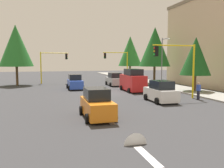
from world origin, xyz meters
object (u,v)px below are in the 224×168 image
(car_orange, at_px, (97,104))
(pedestrian_crossing, at_px, (198,90))
(traffic_signal_far_left, at_px, (117,61))
(delivery_van_red, at_px, (133,81))
(tree_opposite_side, at_px, (16,46))
(street_lamp_curbside, at_px, (163,57))
(car_blue, at_px, (75,82))
(tree_roadside_far, at_px, (130,51))
(tree_roadside_mid, at_px, (155,47))
(tree_roadside_near, at_px, (196,56))
(car_white, at_px, (161,92))
(traffic_signal_far_right, at_px, (53,61))
(traffic_signal_near_left, at_px, (177,60))
(car_silver, at_px, (114,80))

(car_orange, distance_m, pedestrian_crossing, 11.99)
(traffic_signal_far_left, xyz_separation_m, delivery_van_red, (13.24, -2.07, -2.53))
(tree_opposite_side, distance_m, pedestrian_crossing, 26.95)
(car_orange, bearing_deg, street_lamp_curbside, 139.69)
(car_blue, bearing_deg, tree_roadside_far, 135.97)
(traffic_signal_far_left, relative_size, car_orange, 1.33)
(street_lamp_curbside, distance_m, pedestrian_crossing, 11.18)
(delivery_van_red, height_order, pedestrian_crossing, delivery_van_red)
(tree_roadside_mid, bearing_deg, tree_opposite_side, -100.78)
(tree_roadside_near, height_order, car_white, tree_roadside_near)
(tree_roadside_mid, xyz_separation_m, tree_roadside_near, (10.00, 0.50, -1.66))
(car_orange, bearing_deg, tree_roadside_mid, 145.08)
(traffic_signal_far_right, height_order, car_orange, traffic_signal_far_right)
(car_orange, height_order, car_white, same)
(car_blue, relative_size, pedestrian_crossing, 2.32)
(street_lamp_curbside, height_order, tree_roadside_mid, tree_roadside_mid)
(traffic_signal_far_right, relative_size, delivery_van_red, 1.08)
(traffic_signal_near_left, height_order, tree_roadside_far, tree_roadside_far)
(tree_roadside_far, relative_size, tree_roadside_near, 1.30)
(tree_roadside_far, bearing_deg, street_lamp_curbside, -1.19)
(traffic_signal_far_right, relative_size, tree_opposite_side, 0.57)
(traffic_signal_near_left, xyz_separation_m, tree_opposite_side, (-18.00, -16.65, 2.20))
(traffic_signal_far_right, height_order, traffic_signal_far_left, traffic_signal_far_left)
(car_orange, distance_m, car_white, 8.25)
(traffic_signal_far_right, distance_m, pedestrian_crossing, 24.84)
(traffic_signal_far_left, distance_m, tree_roadside_far, 5.85)
(traffic_signal_far_left, distance_m, car_orange, 27.22)
(traffic_signal_far_right, relative_size, tree_roadside_near, 0.79)
(tree_roadside_near, bearing_deg, tree_roadside_far, -177.14)
(car_orange, bearing_deg, car_silver, 160.43)
(tree_roadside_mid, height_order, pedestrian_crossing, tree_roadside_mid)
(traffic_signal_far_right, height_order, tree_roadside_mid, tree_roadside_mid)
(traffic_signal_far_left, distance_m, car_blue, 12.84)
(traffic_signal_far_right, distance_m, tree_opposite_side, 6.19)
(tree_roadside_near, xyz_separation_m, car_silver, (-9.77, -7.24, -3.42))
(car_orange, bearing_deg, car_blue, 178.17)
(traffic_signal_far_left, relative_size, tree_opposite_side, 0.58)
(street_lamp_curbside, bearing_deg, tree_roadside_mid, 169.67)
(car_blue, xyz_separation_m, pedestrian_crossing, (11.92, 10.57, 0.01))
(traffic_signal_near_left, relative_size, tree_opposite_side, 0.59)
(tree_roadside_near, distance_m, car_white, 9.35)
(street_lamp_curbside, relative_size, delivery_van_red, 1.46)
(tree_roadside_far, bearing_deg, car_silver, -31.38)
(traffic_signal_far_left, distance_m, tree_opposite_side, 16.91)
(tree_roadside_far, relative_size, delivery_van_red, 1.79)
(traffic_signal_far_right, xyz_separation_m, tree_roadside_far, (-4.00, 15.12, 1.95))
(traffic_signal_far_right, height_order, tree_roadside_far, tree_roadside_far)
(traffic_signal_far_right, distance_m, tree_roadside_near, 22.72)
(car_silver, bearing_deg, tree_roadside_near, 36.55)
(traffic_signal_far_right, bearing_deg, street_lamp_curbside, 54.97)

